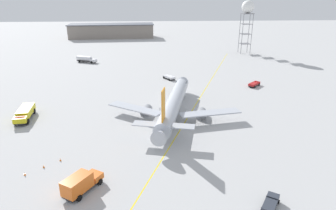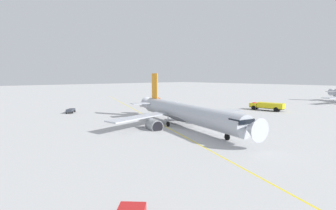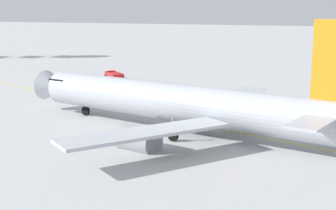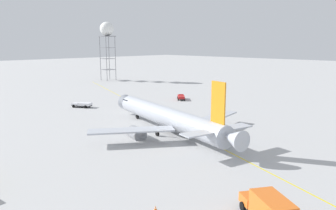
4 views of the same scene
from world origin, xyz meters
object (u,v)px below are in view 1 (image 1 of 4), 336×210
catering_truck_truck (81,183)px  radar_tower (248,9)px  baggage_truck_truck (271,203)px  safety_cone_mid (44,166)px  safety_cone_near (60,159)px  fuel_tanker_truck (86,59)px  safety_cone_far (25,174)px  fire_tender_truck (25,113)px  airliner_main (174,105)px  ops_pickup_truck (254,84)px  pushback_tug_truck (169,77)px

catering_truck_truck → radar_tower: radar_tower is taller
baggage_truck_truck → safety_cone_mid: size_ratio=8.28×
safety_cone_near → safety_cone_mid: (2.35, 2.17, 0.00)m
fuel_tanker_truck → safety_cone_near: size_ratio=18.17×
radar_tower → safety_cone_far: (73.52, 110.87, -22.60)m
fire_tender_truck → catering_truck_truck: bearing=26.0°
airliner_main → baggage_truck_truck: bearing=-149.7°
fuel_tanker_truck → ops_pickup_truck: 77.92m
catering_truck_truck → radar_tower: size_ratio=0.27×
airliner_main → pushback_tug_truck: size_ratio=7.03×
fuel_tanker_truck → fire_tender_truck: bearing=-67.7°
ops_pickup_truck → fire_tender_truck: (67.34, 23.79, 0.73)m
baggage_truck_truck → pushback_tug_truck: bearing=42.6°
airliner_main → radar_tower: radar_tower is taller
baggage_truck_truck → fuel_tanker_truck: bearing=59.0°
airliner_main → ops_pickup_truck: airliner_main is taller
airliner_main → baggage_truck_truck: 38.04m
pushback_tug_truck → radar_tower: size_ratio=0.21×
ops_pickup_truck → safety_cone_far: (57.82, 49.48, -0.53)m
safety_cone_mid → pushback_tug_truck: bearing=-114.8°
radar_tower → pushback_tug_truck: bearing=48.8°
airliner_main → safety_cone_mid: 34.57m
radar_tower → catering_truck_truck: bearing=61.6°
safety_cone_far → fuel_tanker_truck: bearing=-85.5°
catering_truck_truck → safety_cone_mid: bearing=79.8°
radar_tower → safety_cone_far: radar_tower is taller
radar_tower → safety_cone_mid: size_ratio=49.15×
safety_cone_near → safety_cone_mid: size_ratio=1.00×
fuel_tanker_truck → fire_tender_truck: 66.65m
catering_truck_truck → radar_tower: (-62.73, -116.22, 21.22)m
catering_truck_truck → safety_cone_near: bearing=63.7°
airliner_main → ops_pickup_truck: size_ratio=7.79×
airliner_main → pushback_tug_truck: bearing=10.8°
fuel_tanker_truck → pushback_tug_truck: size_ratio=1.73×
ops_pickup_truck → safety_cone_near: ops_pickup_truck is taller
baggage_truck_truck → ops_pickup_truck: 63.12m
ops_pickup_truck → safety_cone_near: size_ratio=9.48×
catering_truck_truck → safety_cone_far: catering_truck_truck is taller
ops_pickup_truck → catering_truck_truck: 72.25m
ops_pickup_truck → pushback_tug_truck: 30.49m
pushback_tug_truck → radar_tower: radar_tower is taller
fire_tender_truck → safety_cone_mid: size_ratio=19.42×
safety_cone_near → catering_truck_truck: bearing=121.3°
airliner_main → safety_cone_far: size_ratio=73.81×
airliner_main → safety_cone_near: airliner_main is taller
safety_cone_near → ops_pickup_truck: bearing=-139.6°
pushback_tug_truck → safety_cone_far: pushback_tug_truck is taller
radar_tower → airliner_main: bearing=61.9°
fire_tender_truck → safety_cone_far: (-9.52, 25.69, -1.26)m
fuel_tanker_truck → safety_cone_far: fuel_tanker_truck is taller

